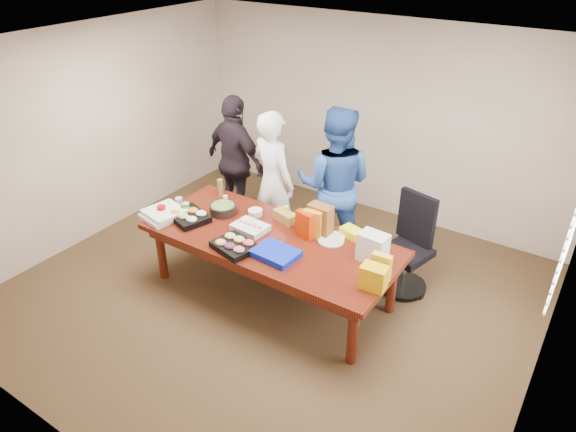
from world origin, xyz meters
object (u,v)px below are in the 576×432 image
Objects in this scene: sheet_cake at (250,227)px; salad_bowl at (223,209)px; person_right at (334,185)px; conference_table at (271,266)px; person_center at (273,182)px; office_chair at (407,249)px.

salad_bowl reaches higher than sheet_cake.
conference_table is at bearing 62.40° from person_right.
person_right is 1.35m from salad_bowl.
conference_table is 1.54× the size of person_center.
office_chair is at bearing 35.55° from sheet_cake.
salad_bowl is at bearing 170.17° from conference_table.
person_center reaches higher than conference_table.
person_center is 5.71× the size of salad_bowl.
office_chair reaches higher than salad_bowl.
person_right is at bearing -176.40° from office_chair.
person_center is 0.93m from sheet_cake.
sheet_cake is 0.52m from salad_bowl.
salad_bowl is (-0.20, -0.73, -0.11)m from person_center.
conference_table is at bearing 137.56° from person_center.
sheet_cake is at bearing 49.37° from person_right.
sheet_cake is at bearing -133.95° from office_chair.
person_right is 6.09× the size of salad_bowl.
person_center reaches higher than salad_bowl.
person_right reaches higher than sheet_cake.
sheet_cake reaches higher than conference_table.
office_chair is 1.81m from person_center.
person_right is at bearing 46.31° from salad_bowl.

